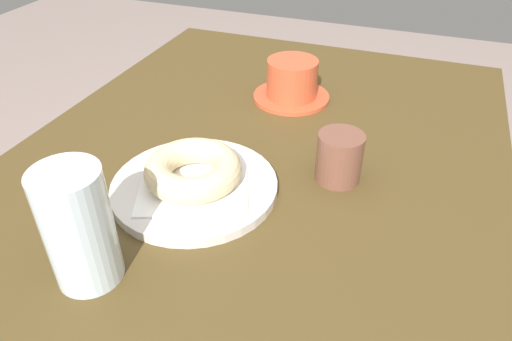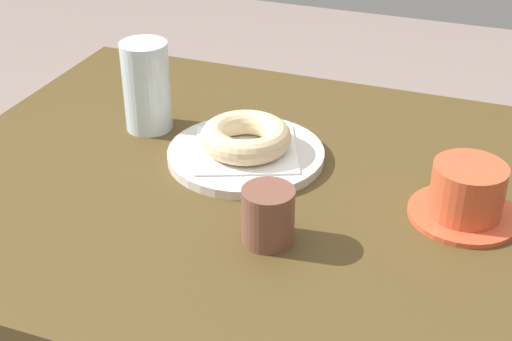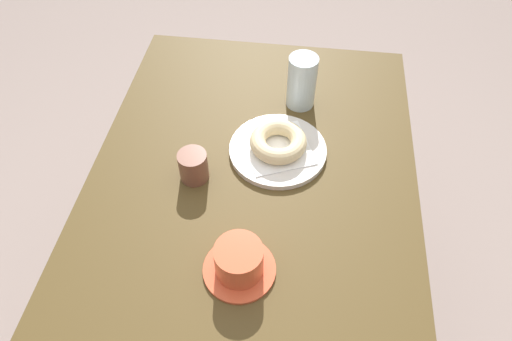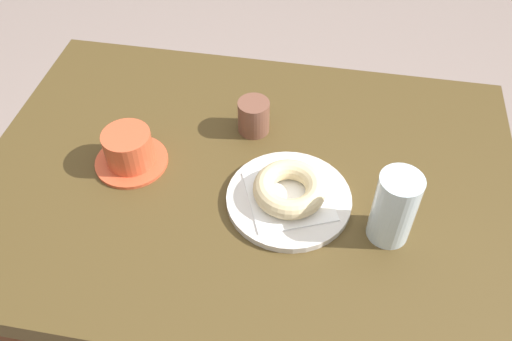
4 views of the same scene
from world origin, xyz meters
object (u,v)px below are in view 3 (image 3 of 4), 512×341
object	(u,v)px
plate_sugar_ring	(278,150)
donut_sugar_ring	(278,142)
water_glass	(302,82)
coffee_cup	(239,261)
sugar_jar	(193,166)

from	to	relation	value
plate_sugar_ring	donut_sugar_ring	bearing A→B (deg)	0.00
water_glass	coffee_cup	xyz separation A→B (m)	(0.47, -0.08, -0.03)
sugar_jar	coffee_cup	bearing A→B (deg)	31.89
donut_sugar_ring	sugar_jar	xyz separation A→B (m)	(0.09, -0.17, 0.00)
donut_sugar_ring	sugar_jar	world-z (taller)	sugar_jar
plate_sugar_ring	sugar_jar	size ratio (longest dim) A/B	3.19
water_glass	sugar_jar	world-z (taller)	water_glass
sugar_jar	plate_sugar_ring	bearing A→B (deg)	118.81
plate_sugar_ring	water_glass	distance (m)	0.18
donut_sugar_ring	water_glass	xyz separation A→B (m)	(-0.17, 0.04, 0.03)
donut_sugar_ring	coffee_cup	world-z (taller)	coffee_cup
coffee_cup	sugar_jar	xyz separation A→B (m)	(-0.21, -0.13, 0.00)
water_glass	sugar_jar	xyz separation A→B (m)	(0.26, -0.21, -0.03)
donut_sugar_ring	sugar_jar	bearing A→B (deg)	-61.19
water_glass	coffee_cup	bearing A→B (deg)	-9.46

